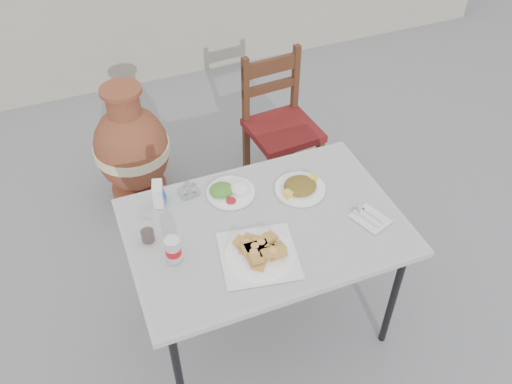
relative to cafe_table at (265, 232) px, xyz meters
name	(u,v)px	position (x,y,z in m)	size (l,w,h in m)	color
ground	(284,298)	(0.15, 0.08, -0.65)	(80.00, 80.00, 0.00)	slate
cafe_table	(265,232)	(0.00, 0.00, 0.00)	(1.16, 0.79, 0.70)	black
pide_plate	(259,251)	(-0.09, -0.15, 0.08)	(0.35, 0.35, 0.06)	silver
salad_rice_plate	(230,190)	(-0.07, 0.23, 0.07)	(0.22, 0.22, 0.05)	white
salad_chopped_plate	(300,187)	(0.23, 0.13, 0.07)	(0.23, 0.23, 0.05)	white
soda_can	(173,250)	(-0.40, -0.04, 0.11)	(0.06, 0.06, 0.11)	silver
cola_glass	(147,234)	(-0.47, 0.10, 0.09)	(0.06, 0.06, 0.08)	white
napkin_holder	(158,194)	(-0.38, 0.29, 0.10)	(0.07, 0.09, 0.10)	silver
condiment_caddy	(189,190)	(-0.24, 0.30, 0.07)	(0.09, 0.08, 0.06)	#BCBBC3
cutlery_napkin	(368,217)	(0.42, -0.13, 0.05)	(0.16, 0.18, 0.01)	silver
chair	(280,125)	(0.50, 0.94, -0.20)	(0.41, 0.41, 0.87)	#3A1A0F
terracotta_urn	(132,149)	(-0.36, 1.15, -0.29)	(0.45, 0.45, 0.78)	brown
back_wall	(152,1)	(0.15, 2.58, -0.05)	(6.00, 0.25, 1.20)	#A59D89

